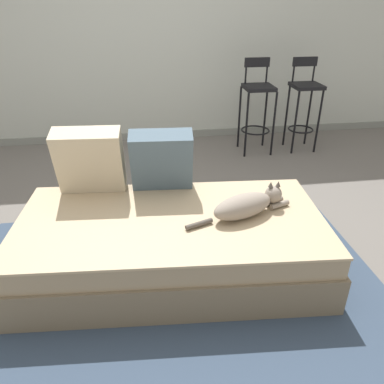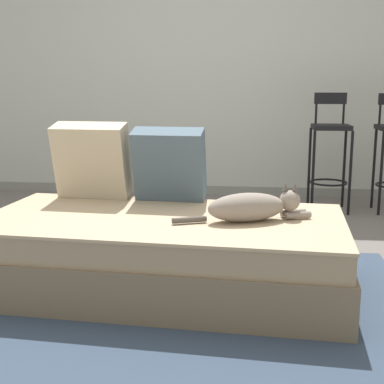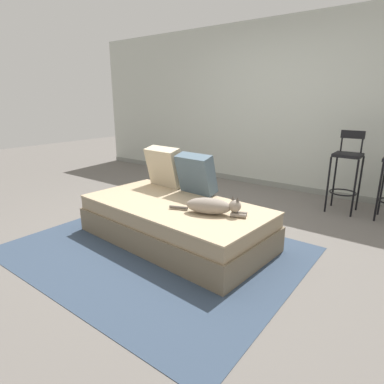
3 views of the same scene
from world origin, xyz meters
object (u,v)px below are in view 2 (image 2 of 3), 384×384
(throw_pillow_corner, at_px, (92,160))
(cat, at_px, (252,207))
(couch, at_px, (163,252))
(throw_pillow_middle, at_px, (169,164))
(bar_stool_near_window, at_px, (330,145))

(throw_pillow_corner, relative_size, cat, 0.66)
(cat, bearing_deg, couch, 175.73)
(couch, height_order, throw_pillow_corner, throw_pillow_corner)
(throw_pillow_corner, bearing_deg, throw_pillow_middle, -4.05)
(throw_pillow_corner, distance_m, cat, 1.11)
(couch, bearing_deg, throw_pillow_corner, 139.57)
(couch, relative_size, throw_pillow_middle, 4.49)
(couch, bearing_deg, throw_pillow_middle, 92.99)
(cat, relative_size, bar_stool_near_window, 0.70)
(cat, bearing_deg, bar_stool_near_window, 71.61)
(throw_pillow_middle, relative_size, bar_stool_near_window, 0.44)
(throw_pillow_middle, height_order, cat, throw_pillow_middle)
(couch, relative_size, bar_stool_near_window, 1.96)
(couch, bearing_deg, bar_stool_near_window, 60.05)
(couch, xyz_separation_m, throw_pillow_middle, (-0.02, 0.40, 0.43))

